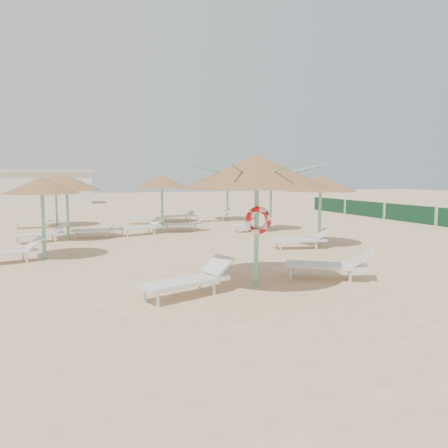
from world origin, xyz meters
name	(u,v)px	position (x,y,z in m)	size (l,w,h in m)	color
ground	(269,282)	(0.00, 0.00, 0.00)	(120.00, 120.00, 0.00)	#E1B889
main_palapa	(257,172)	(-0.46, -0.18, 2.77)	(3.55, 3.55, 3.19)	#6CBB9D
lounger_main_a	(191,279)	(-2.23, -0.55, 0.38)	(2.31, 1.34, 0.80)	silver
lounger_main_b	(332,264)	(1.66, -0.30, 0.39)	(2.23, 1.83, 0.82)	silver
palapa_field	(163,183)	(-0.24, 10.90, 2.31)	(13.56, 13.16, 2.72)	#6CBB9D
service_hut	(46,187)	(-6.00, 35.00, 1.64)	(8.40, 4.40, 3.25)	silver
windbreak_fence	(409,213)	(14.00, 9.96, 0.50)	(0.08, 19.84, 1.10)	#164425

